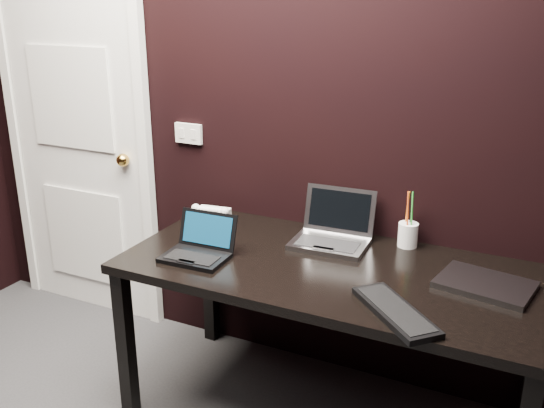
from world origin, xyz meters
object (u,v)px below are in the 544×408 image
at_px(desk_phone, 211,215).
at_px(netbook, 199,249).
at_px(silver_laptop, 332,234).
at_px(desk, 330,283).
at_px(pen_cup, 408,234).
at_px(ext_keyboard, 395,311).
at_px(closed_laptop, 485,284).
at_px(mobile_phone, 198,226).
at_px(door, 77,135).

bearing_deg(desk_phone, netbook, -65.97).
bearing_deg(silver_laptop, desk, -70.28).
distance_m(silver_laptop, pen_cup, 0.33).
height_order(netbook, ext_keyboard, netbook).
height_order(ext_keyboard, closed_laptop, ext_keyboard).
bearing_deg(mobile_phone, netbook, -57.56).
bearing_deg(ext_keyboard, door, 161.86).
distance_m(door, silver_laptop, 1.60).
bearing_deg(mobile_phone, desk, -6.08).
bearing_deg(closed_laptop, pen_cup, 144.09).
distance_m(silver_laptop, closed_laptop, 0.69).
relative_size(closed_laptop, mobile_phone, 4.11).
bearing_deg(door, closed_laptop, -7.68).
xyz_separation_m(door, closed_laptop, (2.24, -0.30, -0.29)).
xyz_separation_m(desk, silver_laptop, (-0.08, 0.22, 0.12)).
xyz_separation_m(desk, closed_laptop, (0.59, 0.07, 0.09)).
relative_size(door, desk, 1.26).
bearing_deg(door, ext_keyboard, -18.14).
height_order(desk_phone, pen_cup, pen_cup).
relative_size(door, desk_phone, 10.83).
bearing_deg(door, desk, -12.82).
bearing_deg(ext_keyboard, mobile_phone, 161.08).
relative_size(mobile_phone, pen_cup, 0.36).
xyz_separation_m(silver_laptop, ext_keyboard, (0.42, -0.50, -0.03)).
bearing_deg(netbook, ext_keyboard, -7.66).
relative_size(silver_laptop, desk_phone, 1.71).
bearing_deg(closed_laptop, door, 172.32).
xyz_separation_m(netbook, pen_cup, (0.76, 0.49, 0.02)).
height_order(door, silver_laptop, door).
height_order(door, pen_cup, door).
xyz_separation_m(desk, desk_phone, (-0.70, 0.21, 0.11)).
distance_m(desk_phone, mobile_phone, 0.14).
xyz_separation_m(desk, netbook, (-0.53, -0.16, 0.11)).
distance_m(netbook, ext_keyboard, 0.88).
bearing_deg(closed_laptop, netbook, -168.27).
relative_size(ext_keyboard, mobile_phone, 4.09).
distance_m(ext_keyboard, desk_phone, 1.14).
distance_m(door, desk_phone, 1.00).
bearing_deg(desk_phone, closed_laptop, -6.15).
relative_size(ext_keyboard, closed_laptop, 0.99).
relative_size(netbook, silver_laptop, 0.81).
relative_size(desk, netbook, 6.25).
bearing_deg(desk_phone, mobile_phone, -82.50).
bearing_deg(netbook, silver_laptop, 40.28).
relative_size(ext_keyboard, desk_phone, 1.89).
relative_size(door, netbook, 7.87).
bearing_deg(desk, pen_cup, 55.71).
bearing_deg(pen_cup, door, 178.75).
bearing_deg(mobile_phone, desk_phone, 97.50).
height_order(desk, pen_cup, pen_cup).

